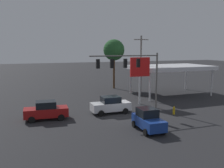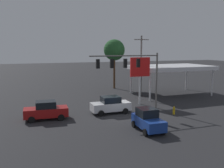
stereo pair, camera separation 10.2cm
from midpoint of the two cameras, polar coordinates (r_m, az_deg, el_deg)
The scene contains 10 objects.
ground_plane at distance 27.70m, azimuth 1.35°, elevation -7.08°, with size 200.00×200.00×0.00m, color #262628.
traffic_signal_assembly at distance 28.03m, azimuth 4.21°, elevation 3.77°, with size 8.24×0.43×6.77m.
utility_pole at distance 38.89m, azimuth 6.54°, elevation 4.58°, with size 2.40×0.26×9.19m.
gas_station_canopy at distance 40.15m, azimuth 13.16°, elevation 3.65°, with size 11.95×7.62×4.60m.
price_sign at distance 32.51m, azimuth 6.31°, elevation 3.34°, with size 2.71×0.27×6.12m.
hatchback_crossing at distance 22.74m, azimuth 8.15°, elevation -8.12°, with size 2.08×3.86×1.97m.
sedan_waiting at distance 28.24m, azimuth -0.43°, elevation -4.80°, with size 4.41×2.08×1.93m.
sedan_far at distance 26.66m, azimuth -14.94°, elevation -5.87°, with size 4.51×2.29×1.93m.
street_tree at distance 45.04m, azimuth 0.39°, elevation 7.72°, with size 3.79×3.79×8.86m.
fire_hydrant at distance 28.68m, azimuth 13.87°, elevation -5.89°, with size 0.24×0.24×0.88m.
Camera 1 is at (10.00, 24.78, 7.32)m, focal length 40.00 mm.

